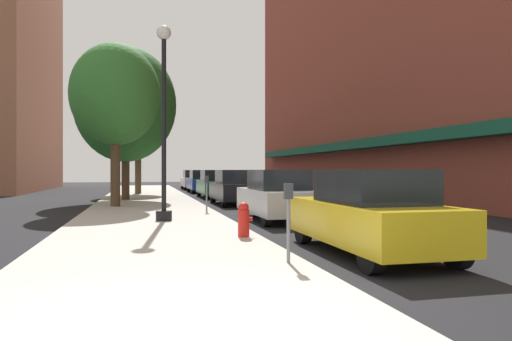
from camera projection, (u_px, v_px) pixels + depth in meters
The scene contains 16 objects.
ground_plane at pixel (233, 204), 22.72m from camera, with size 90.00×90.00×0.00m, color black.
sidewalk_slab at pixel (148, 203), 22.74m from camera, with size 4.80×50.00×0.12m, color #B7B2A8.
building_far_background at pixel (5, 67), 37.60m from camera, with size 6.80×18.00×19.97m.
lamppost at pixel (164, 119), 14.10m from camera, with size 0.48×0.48×5.90m.
fire_hydrant at pixel (244, 219), 10.70m from camera, with size 0.33×0.26×0.79m.
parking_meter_near at pixel (288, 212), 7.71m from camera, with size 0.14×0.09×1.31m.
parking_meter_far at pixel (207, 189), 17.41m from camera, with size 0.14×0.09×1.31m.
tree_near at pixel (138, 121), 30.50m from camera, with size 3.81×3.81×6.95m.
tree_mid at pixel (115, 95), 19.70m from camera, with size 3.73×3.73×6.88m.
tree_far at pixel (126, 104), 24.18m from camera, with size 5.19×5.19×7.93m.
car_yellow at pixel (369, 213), 9.08m from camera, with size 1.80×4.30×1.66m.
car_silver at pixel (277, 196), 15.27m from camera, with size 1.80×4.30×1.66m.
car_black at pixel (234, 188), 22.32m from camera, with size 1.80×4.30×1.66m.
car_green at pixel (215, 184), 28.08m from camera, with size 1.80×4.30×1.66m.
car_blue at pixel (202, 182), 34.54m from camera, with size 1.80×4.30×1.66m.
car_white at pixel (193, 180), 40.20m from camera, with size 1.80×4.30×1.66m.
Camera 1 is at (-0.31, -4.34, 1.65)m, focal length 32.84 mm.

